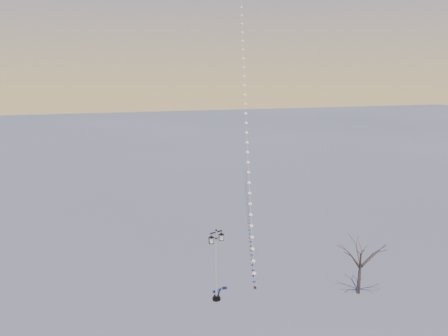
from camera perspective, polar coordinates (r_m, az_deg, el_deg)
name	(u,v)px	position (r m, az deg, el deg)	size (l,w,h in m)	color
ground	(252,301)	(31.87, 3.71, -16.82)	(300.00, 300.00, 0.00)	#545555
street_lamp	(216,261)	(30.69, -1.00, -11.99)	(1.25, 0.79, 5.18)	black
bare_tree	(361,254)	(32.92, 17.30, -10.53)	(2.63, 2.63, 4.36)	#402F26
kite_train	(245,64)	(44.60, 2.70, 13.31)	(8.60, 29.46, 32.78)	#301D19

